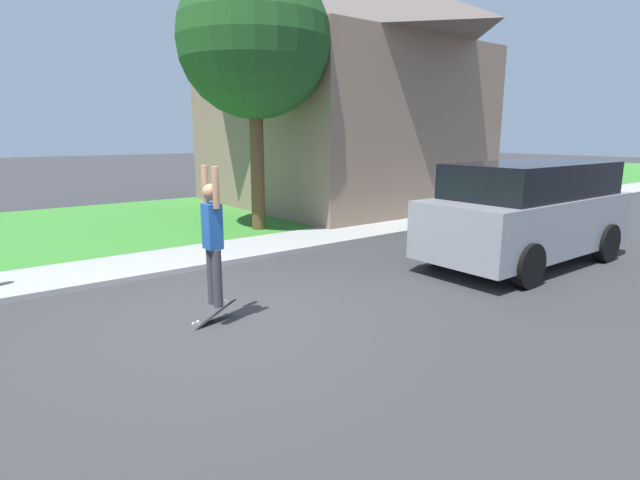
% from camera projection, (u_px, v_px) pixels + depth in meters
% --- Properties ---
extents(ground_plane, '(120.00, 120.00, 0.00)m').
position_uv_depth(ground_plane, '(227.00, 319.00, 7.14)').
color(ground_plane, '#333335').
extents(lawn, '(10.00, 80.00, 0.08)m').
position_uv_depth(lawn, '(278.00, 211.00, 16.91)').
color(lawn, '#387F2D').
rests_on(lawn, ground_plane).
extents(sidewalk, '(1.80, 80.00, 0.10)m').
position_uv_depth(sidewalk, '(366.00, 230.00, 13.49)').
color(sidewalk, '#9E9E99').
rests_on(sidewalk, ground_plane).
extents(house, '(9.37, 8.36, 8.41)m').
position_uv_depth(house, '(338.00, 81.00, 17.95)').
color(house, '#89705B').
rests_on(house, lawn).
extents(lawn_tree_near, '(3.88, 3.88, 6.75)m').
position_uv_depth(lawn_tree_near, '(254.00, 41.00, 12.52)').
color(lawn_tree_near, brown).
rests_on(lawn_tree_near, lawn).
extents(suv_parked, '(2.14, 4.80, 2.04)m').
position_uv_depth(suv_parked, '(528.00, 211.00, 10.02)').
color(suv_parked, gray).
rests_on(suv_parked, ground_plane).
extents(skateboarder, '(0.41, 0.22, 1.91)m').
position_uv_depth(skateboarder, '(213.00, 235.00, 6.69)').
color(skateboarder, '#38383D').
rests_on(skateboarder, ground_plane).
extents(skateboard, '(0.32, 0.75, 0.40)m').
position_uv_depth(skateboard, '(212.00, 316.00, 7.02)').
color(skateboard, black).
rests_on(skateboard, ground_plane).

